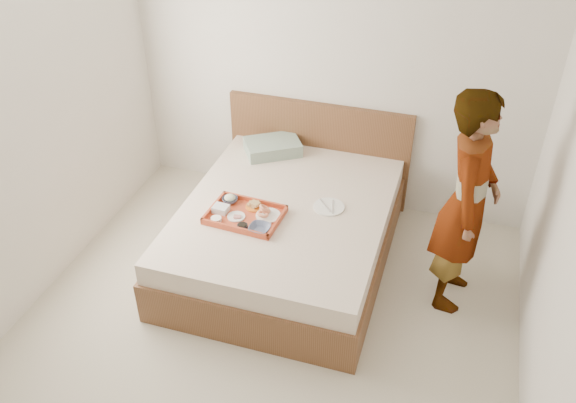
% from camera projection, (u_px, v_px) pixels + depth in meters
% --- Properties ---
extents(ground, '(3.50, 4.00, 0.01)m').
position_uv_depth(ground, '(255.00, 350.00, 4.20)').
color(ground, beige).
rests_on(ground, ground).
extents(wall_back, '(3.50, 0.01, 2.60)m').
position_uv_depth(wall_back, '(333.00, 65.00, 5.01)').
color(wall_back, silver).
rests_on(wall_back, ground).
extents(wall_right, '(0.01, 4.00, 2.60)m').
position_uv_depth(wall_right, '(576.00, 257.00, 3.02)').
color(wall_right, silver).
rests_on(wall_right, ground).
extents(bed, '(1.65, 2.00, 0.53)m').
position_uv_depth(bed, '(286.00, 233.00, 4.85)').
color(bed, brown).
rests_on(bed, ground).
extents(headboard, '(1.65, 0.06, 0.95)m').
position_uv_depth(headboard, '(318.00, 151.00, 5.49)').
color(headboard, brown).
rests_on(headboard, ground).
extents(pillow, '(0.56, 0.52, 0.11)m').
position_uv_depth(pillow, '(273.00, 147.00, 5.33)').
color(pillow, '#99AE9B').
rests_on(pillow, bed).
extents(tray, '(0.57, 0.43, 0.05)m').
position_uv_depth(tray, '(245.00, 215.00, 4.56)').
color(tray, '#B23B1F').
rests_on(tray, bed).
extents(prawn_plate, '(0.20, 0.20, 0.01)m').
position_uv_depth(prawn_plate, '(268.00, 215.00, 4.56)').
color(prawn_plate, white).
rests_on(prawn_plate, tray).
extents(navy_bowl_big, '(0.16, 0.16, 0.04)m').
position_uv_depth(navy_bowl_big, '(260.00, 228.00, 4.41)').
color(navy_bowl_big, '#141841').
rests_on(navy_bowl_big, tray).
extents(sauce_dish, '(0.08, 0.08, 0.03)m').
position_uv_depth(sauce_dish, '(242.00, 226.00, 4.44)').
color(sauce_dish, black).
rests_on(sauce_dish, tray).
extents(meat_plate, '(0.14, 0.14, 0.01)m').
position_uv_depth(meat_plate, '(236.00, 217.00, 4.55)').
color(meat_plate, white).
rests_on(meat_plate, tray).
extents(bread_plate, '(0.14, 0.14, 0.01)m').
position_uv_depth(bread_plate, '(254.00, 207.00, 4.65)').
color(bread_plate, orange).
rests_on(bread_plate, tray).
extents(salad_bowl, '(0.13, 0.13, 0.04)m').
position_uv_depth(salad_bowl, '(230.00, 200.00, 4.71)').
color(salad_bowl, '#141841').
rests_on(salad_bowl, tray).
extents(plastic_tub, '(0.12, 0.10, 0.05)m').
position_uv_depth(plastic_tub, '(221.00, 209.00, 4.60)').
color(plastic_tub, silver).
rests_on(plastic_tub, tray).
extents(cheese_round, '(0.08, 0.08, 0.03)m').
position_uv_depth(cheese_round, '(216.00, 219.00, 4.51)').
color(cheese_round, white).
rests_on(cheese_round, tray).
extents(dinner_plate, '(0.31, 0.31, 0.01)m').
position_uv_depth(dinner_plate, '(329.00, 207.00, 4.68)').
color(dinner_plate, white).
rests_on(dinner_plate, bed).
extents(person, '(0.45, 0.65, 1.70)m').
position_uv_depth(person, '(467.00, 203.00, 4.18)').
color(person, beige).
rests_on(person, ground).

